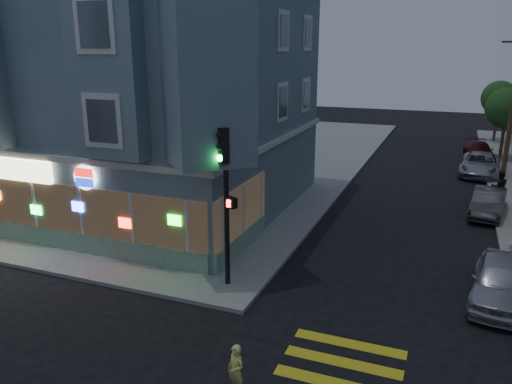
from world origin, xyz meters
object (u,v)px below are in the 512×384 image
Objects in this scene: street_tree_near at (507,108)px; parked_car_c at (479,151)px; fire_hydrant at (512,251)px; traffic_signal at (225,181)px; pedestrian_a at (499,187)px; parked_car_d at (480,164)px; street_tree_far at (499,98)px; parked_car_a at (501,281)px; parked_car_b at (488,203)px; running_child at (236,371)px.

parked_car_c is at bearing -171.69° from street_tree_near.
fire_hydrant is (0.60, -20.30, -0.09)m from parked_car_c.
pedestrian_a is at bearing 78.40° from traffic_signal.
pedestrian_a is at bearing -79.77° from parked_car_d.
street_tree_near is at bearing -105.89° from pedestrian_a.
street_tree_far is at bearing 90.00° from street_tree_near.
parked_car_c is at bearing -98.88° from pedestrian_a.
parked_car_a reaches higher than parked_car_c.
parked_car_c is (0.06, 23.83, -0.10)m from parked_car_a.
pedestrian_a is at bearing -92.53° from street_tree_far.
parked_car_a is (-0.66, -11.72, -0.29)m from pedestrian_a.
fire_hydrant is at bearing -76.84° from parked_car_b.
running_child is 0.30× the size of parked_car_c.
street_tree_far reaches higher than parked_car_d.
parked_car_d is (-0.08, -5.20, 0.07)m from parked_car_c.
parked_car_d is (-1.58, -13.42, -3.21)m from street_tree_far.
fire_hydrant is at bearing -91.81° from street_tree_far.
parked_car_b is (-1.50, -14.40, -3.25)m from street_tree_near.
running_child is at bearing -122.36° from fire_hydrant.
pedestrian_a is 0.34× the size of parked_car_d.
pedestrian_a is (6.98, 19.20, 0.37)m from running_child.
parked_car_a is 18.63m from parked_car_d.
running_child is (-7.88, -31.54, -3.26)m from street_tree_near.
parked_car_d is at bearing 98.08° from parked_car_b.
running_child is 31.96m from parked_car_c.
street_tree_far is (0.00, 8.00, 0.00)m from street_tree_near.
traffic_signal is at bearing -147.73° from fire_hydrant.
parked_car_b is at bearing 95.60° from fire_hydrant.
traffic_signal is at bearing -111.48° from street_tree_near.
running_child is at bearing -102.86° from parked_car_b.
street_tree_near is 2.97× the size of pedestrian_a.
parked_car_d is 15.12m from fire_hydrant.
parked_car_b is 6.15m from fire_hydrant.
parked_car_b is 5.24× the size of fire_hydrant.
pedestrian_a reaches higher than parked_car_c.
pedestrian_a is 0.40× the size of parked_car_c.
street_tree_near is 1.28× the size of parked_car_b.
parked_car_c is 5.20m from parked_car_d.
street_tree_near is 24.31m from parked_car_a.
parked_car_a is 1.07× the size of parked_car_b.
traffic_signal is (-8.86, -21.13, 3.24)m from parked_car_d.
parked_car_d is 23.14m from traffic_signal.
parked_car_c is at bearing 91.69° from fire_hydrant.
pedestrian_a reaches higher than running_child.
parked_car_a is 5.59× the size of fire_hydrant.
parked_car_c is at bearing 93.72° from parked_car_d.
parked_car_d is at bearing -98.05° from parked_car_c.
street_tree_near is 0.94× the size of traffic_signal.
fire_hydrant is at bearing -95.47° from parked_car_c.
parked_car_b is at bearing -95.95° from street_tree_near.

